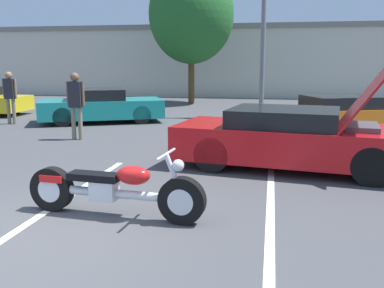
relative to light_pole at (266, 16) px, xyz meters
name	(u,v)px	position (x,y,z in m)	size (l,w,h in m)	color
ground_plane	(14,241)	(-2.68, -12.59, -3.84)	(80.00, 80.00, 0.00)	#474749
parking_stripe_foreground	(55,206)	(-2.83, -11.33, -3.83)	(0.12, 5.68, 0.01)	white
parking_stripe_middle	(270,220)	(0.36, -11.33, -3.83)	(0.12, 5.68, 0.01)	white
far_building	(226,59)	(-2.68, 11.12, -1.50)	(32.00, 4.20, 4.40)	beige
light_pole	(266,16)	(0.00, 0.00, 0.00)	(1.21, 0.28, 6.92)	slate
tree_background	(191,14)	(-3.84, 5.15, 0.68)	(4.32, 4.32, 7.01)	brown
motorcycle	(113,190)	(-1.79, -11.58, -3.45)	(2.61, 0.70, 0.96)	black
show_car_hood_open	(294,138)	(0.78, -8.26, -3.22)	(4.89, 2.61, 2.21)	red
parked_car_right_row	(343,114)	(2.52, -3.14, -3.29)	(4.81, 3.33, 1.11)	orange
parked_car_mid_row	(101,106)	(-5.72, -2.50, -3.26)	(4.69, 3.54, 1.19)	teal
spectator_by_show_car	(76,100)	(-4.98, -5.99, -2.72)	(0.52, 0.24, 1.85)	gray
spectator_midground	(10,93)	(-8.60, -3.53, -2.75)	(0.52, 0.24, 1.81)	gray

